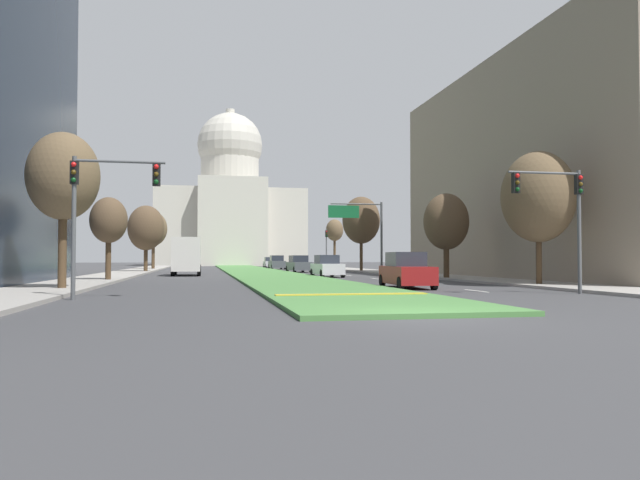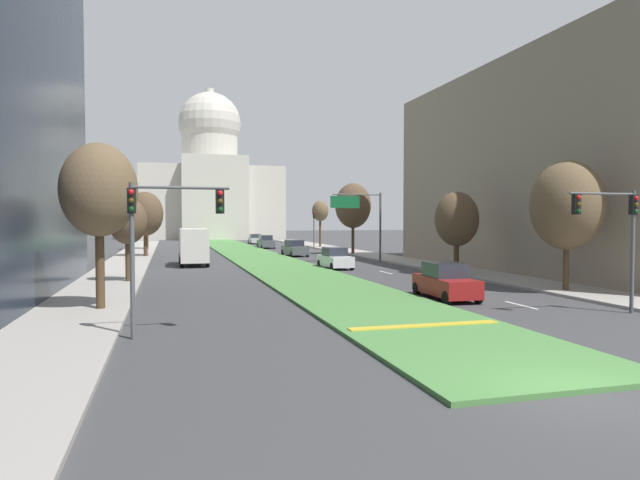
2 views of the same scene
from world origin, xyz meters
name	(u,v)px [view 2 (image 2 of 2)]	position (x,y,z in m)	size (l,w,h in m)	color
ground_plane	(245,253)	(0.00, 55.74, 0.00)	(260.00, 260.00, 0.00)	#3D3D3F
grass_median	(252,255)	(0.00, 50.17, 0.07)	(6.40, 100.33, 0.14)	#4C8442
median_curb_nose	(425,325)	(0.00, 7.70, 0.16)	(5.76, 0.50, 0.04)	gold
lane_dashes_right	(383,272)	(6.88, 28.62, 0.00)	(0.16, 36.93, 0.01)	silver
sidewalk_left	(129,261)	(-12.55, 44.59, 0.07)	(4.00, 100.33, 0.15)	#9E9991
sidewalk_right	(376,256)	(12.55, 44.59, 0.07)	(4.00, 100.33, 0.15)	#9E9991
midrise_block_right	(571,170)	(21.77, 26.30, 7.92)	(14.42, 31.73, 15.85)	gray
capitol_building	(211,185)	(0.00, 110.69, 11.45)	(29.11, 25.36, 32.32)	beige
traffic_light_near_left	(158,225)	(-9.21, 8.86, 3.80)	(3.34, 0.35, 5.20)	#515456
traffic_light_near_right	(617,224)	(9.21, 8.56, 3.80)	(3.34, 0.35, 5.20)	#515456
traffic_light_far_right	(314,225)	(10.05, 61.28, 3.31)	(0.28, 0.35, 5.20)	#515456
overhead_guide_sign	(363,213)	(8.48, 37.74, 4.62)	(4.99, 0.20, 6.50)	#515456
street_tree_left_near	(99,191)	(-11.75, 15.00, 5.21)	(3.21, 3.21, 7.26)	#4C3823
street_tree_right_near	(567,206)	(11.97, 14.89, 4.74)	(3.87, 3.87, 7.17)	#4C3823
street_tree_left_mid	(128,222)	(-11.33, 25.80, 3.85)	(2.32, 2.32, 5.36)	#4C3823
street_tree_right_mid	(457,219)	(11.08, 25.11, 4.00)	(3.14, 3.14, 5.99)	#4C3823
street_tree_left_far	(145,214)	(-11.23, 50.33, 4.58)	(3.71, 3.71, 6.92)	#4C3823
street_tree_right_far	(353,206)	(11.27, 48.62, 5.54)	(4.05, 4.05, 8.09)	#4C3823
street_tree_left_distant	(147,211)	(-11.62, 64.90, 5.16)	(3.44, 3.44, 7.35)	#4C3823
street_tree_right_distant	(320,212)	(11.88, 64.72, 5.13)	(2.33, 2.33, 6.67)	#4C3823
sedan_lead_stopped	(445,282)	(4.52, 14.58, 0.84)	(2.11, 4.68, 1.80)	maroon
sedan_midblock	(335,259)	(4.12, 32.20, 0.81)	(2.02, 4.20, 1.73)	silver
sedan_distant	(295,248)	(4.42, 48.29, 0.83)	(2.17, 4.78, 1.77)	#4C5156
sedan_far_horizon	(266,242)	(4.19, 65.41, 0.85)	(1.88, 4.63, 1.83)	#4C5156
sedan_very_far	(255,239)	(4.87, 79.46, 0.76)	(1.94, 4.11, 1.62)	#BCBCC1
box_truck_delivery	(193,246)	(-6.81, 38.44, 1.68)	(2.40, 6.40, 3.20)	#4C5156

